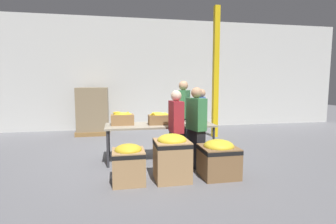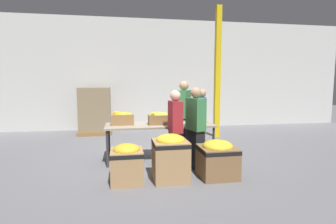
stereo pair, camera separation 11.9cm
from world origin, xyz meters
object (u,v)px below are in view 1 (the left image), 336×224
banana_box_0 (122,118)px  volunteer_0 (176,130)px  volunteer_3 (201,120)px  donation_bin_2 (219,157)px  banana_box_1 (159,118)px  support_pillar (216,73)px  banana_box_2 (196,116)px  pallet_stack_0 (93,111)px  donation_bin_0 (129,162)px  donation_bin_1 (172,156)px  volunteer_2 (183,116)px  sorting_table (160,127)px  volunteer_1 (196,128)px

banana_box_0 → volunteer_0: bearing=-35.9°
volunteer_3 → volunteer_0: bearing=-17.8°
donation_bin_2 → banana_box_0: bearing=141.9°
banana_box_1 → support_pillar: bearing=45.3°
banana_box_2 → volunteer_3: (0.34, 0.65, -0.18)m
pallet_stack_0 → support_pillar: bearing=-18.2°
banana_box_0 → donation_bin_0: banana_box_0 is taller
donation_bin_1 → pallet_stack_0: pallet_stack_0 is taller
banana_box_2 → pallet_stack_0: size_ratio=0.25×
volunteer_2 → banana_box_1: bearing=-13.6°
donation_bin_0 → donation_bin_1: bearing=0.0°
sorting_table → volunteer_3: 1.37m
banana_box_1 → donation_bin_0: (-0.72, -1.21, -0.57)m
volunteer_3 → donation_bin_0: volunteer_3 is taller
volunteer_1 → volunteer_3: size_ratio=1.05×
banana_box_0 → volunteer_0: volunteer_0 is taller
volunteer_3 → volunteer_2: bearing=-75.9°
donation_bin_0 → pallet_stack_0: (-0.95, 4.61, 0.40)m
volunteer_0 → donation_bin_1: (-0.20, -0.58, -0.34)m
banana_box_2 → donation_bin_1: banana_box_2 is taller
banana_box_1 → donation_bin_2: 1.61m
banana_box_2 → donation_bin_2: (0.03, -1.30, -0.59)m
donation_bin_1 → volunteer_3: bearing=59.0°
donation_bin_0 → donation_bin_2: (1.62, 0.00, -0.00)m
donation_bin_2 → pallet_stack_0: (-2.57, 4.61, 0.40)m
pallet_stack_0 → sorting_table: bearing=-63.2°
donation_bin_1 → volunteer_1: bearing=43.3°
banana_box_1 → volunteer_0: 0.70m
volunteer_0 → volunteer_1: 0.41m
volunteer_2 → donation_bin_2: (0.16, -1.98, -0.51)m
sorting_table → pallet_stack_0: 3.77m
volunteer_3 → donation_bin_2: volunteer_3 is taller
donation_bin_1 → support_pillar: 4.26m
volunteer_2 → pallet_stack_0: 3.58m
sorting_table → volunteer_1: volunteer_1 is taller
volunteer_0 → donation_bin_1: 0.70m
support_pillar → pallet_stack_0: 4.19m
banana_box_2 → volunteer_3: bearing=62.5°
volunteer_3 → donation_bin_0: bearing=-27.2°
donation_bin_2 → volunteer_2: bearing=94.5°
sorting_table → banana_box_1: bearing=-122.5°
banana_box_2 → volunteer_1: (-0.22, -0.72, -0.14)m
volunteer_0 → sorting_table: bearing=14.7°
volunteer_1 → donation_bin_2: size_ratio=2.38×
donation_bin_1 → pallet_stack_0: 4.93m
donation_bin_1 → sorting_table: bearing=90.3°
banana_box_1 → sorting_table: bearing=57.5°
volunteer_0 → banana_box_2: bearing=-43.8°
volunteer_2 → volunteer_3: volunteer_2 is taller
banana_box_2 → donation_bin_2: 1.43m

